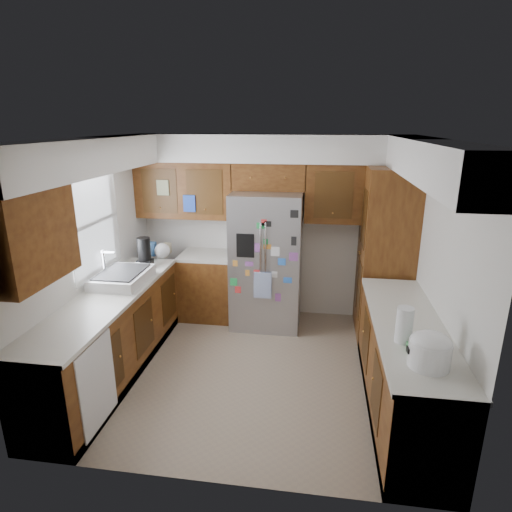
% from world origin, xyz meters
% --- Properties ---
extents(floor, '(3.60, 3.60, 0.00)m').
position_xyz_m(floor, '(0.00, 0.00, 0.00)').
color(floor, gray).
rests_on(floor, ground).
extents(room_shell, '(3.64, 3.24, 2.52)m').
position_xyz_m(room_shell, '(-0.11, 0.36, 1.82)').
color(room_shell, silver).
rests_on(room_shell, ground).
extents(left_counter_run, '(1.36, 3.20, 0.92)m').
position_xyz_m(left_counter_run, '(-1.36, 0.03, 0.43)').
color(left_counter_run, '#49220E').
rests_on(left_counter_run, ground).
extents(right_counter_run, '(0.63, 2.25, 0.92)m').
position_xyz_m(right_counter_run, '(1.50, -0.47, 0.42)').
color(right_counter_run, '#49220E').
rests_on(right_counter_run, ground).
extents(pantry, '(0.60, 0.90, 2.15)m').
position_xyz_m(pantry, '(1.50, 1.15, 1.07)').
color(pantry, '#49220E').
rests_on(pantry, ground).
extents(fridge, '(0.90, 0.79, 1.80)m').
position_xyz_m(fridge, '(-0.00, 1.20, 0.90)').
color(fridge, '#A3A2A7').
rests_on(fridge, ground).
extents(bridge_cabinet, '(0.96, 0.34, 0.35)m').
position_xyz_m(bridge_cabinet, '(0.00, 1.43, 1.98)').
color(bridge_cabinet, '#49220E').
rests_on(bridge_cabinet, fridge).
extents(fridge_top_items, '(0.74, 0.33, 0.28)m').
position_xyz_m(fridge_top_items, '(-0.11, 1.43, 2.28)').
color(fridge_top_items, '#1528AE').
rests_on(fridge_top_items, bridge_cabinet).
extents(sink_assembly, '(0.52, 0.70, 0.37)m').
position_xyz_m(sink_assembly, '(-1.50, 0.10, 0.99)').
color(sink_assembly, silver).
rests_on(sink_assembly, left_counter_run).
extents(left_counter_clutter, '(0.37, 0.89, 0.38)m').
position_xyz_m(left_counter_clutter, '(-1.45, 0.87, 1.05)').
color(left_counter_clutter, black).
rests_on(left_counter_clutter, left_counter_run).
extents(rice_cooker, '(0.31, 0.30, 0.27)m').
position_xyz_m(rice_cooker, '(1.50, -1.20, 1.06)').
color(rice_cooker, white).
rests_on(rice_cooker, right_counter_run).
extents(paper_towel, '(0.13, 0.13, 0.30)m').
position_xyz_m(paper_towel, '(1.38, -0.85, 1.07)').
color(paper_towel, white).
rests_on(paper_towel, right_counter_run).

